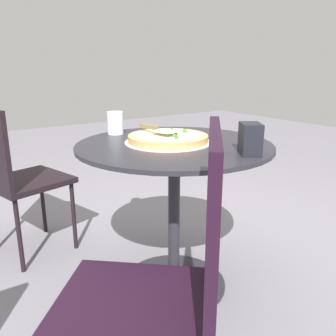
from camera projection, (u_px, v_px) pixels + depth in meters
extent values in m
plane|color=slate|center=(174.00, 284.00, 1.78)|extent=(10.00, 10.00, 0.00)
cylinder|color=#222128|center=(174.00, 145.00, 1.58)|extent=(0.87, 0.87, 0.02)
cylinder|color=#222128|center=(174.00, 218.00, 1.68)|extent=(0.05, 0.05, 0.68)
cylinder|color=#222128|center=(174.00, 283.00, 1.78)|extent=(0.51, 0.51, 0.02)
cylinder|color=silver|center=(168.00, 142.00, 1.59)|extent=(0.39, 0.39, 0.00)
cylinder|color=tan|center=(168.00, 138.00, 1.59)|extent=(0.36, 0.36, 0.03)
cylinder|color=beige|center=(168.00, 135.00, 1.58)|extent=(0.30, 0.30, 0.00)
sphere|color=#2E642F|center=(174.00, 136.00, 1.53)|extent=(0.02, 0.02, 0.02)
sphere|color=#2E641E|center=(177.00, 138.00, 1.49)|extent=(0.02, 0.02, 0.02)
sphere|color=#307120|center=(175.00, 136.00, 1.53)|extent=(0.01, 0.01, 0.01)
sphere|color=#307231|center=(165.00, 130.00, 1.65)|extent=(0.02, 0.02, 0.02)
sphere|color=#2E7628|center=(185.00, 131.00, 1.63)|extent=(0.02, 0.02, 0.02)
sphere|color=#36622C|center=(172.00, 129.00, 1.69)|extent=(0.01, 0.01, 0.01)
sphere|color=#2B6C2E|center=(176.00, 133.00, 1.59)|extent=(0.02, 0.02, 0.02)
cube|color=silver|center=(165.00, 131.00, 1.55)|extent=(0.11, 0.10, 0.00)
cube|color=brown|center=(149.00, 127.00, 1.62)|extent=(0.11, 0.04, 0.02)
cylinder|color=white|center=(115.00, 123.00, 1.77)|extent=(0.08, 0.08, 0.11)
cube|color=black|center=(250.00, 139.00, 1.37)|extent=(0.13, 0.12, 0.12)
cube|color=black|center=(132.00, 312.00, 0.90)|extent=(0.57, 0.57, 0.03)
cube|color=black|center=(211.00, 228.00, 0.81)|extent=(0.32, 0.29, 0.45)
cylinder|color=black|center=(93.00, 334.00, 1.15)|extent=(0.02, 0.02, 0.44)
cube|color=black|center=(28.00, 181.00, 2.00)|extent=(0.48, 0.48, 0.03)
cylinder|color=black|center=(43.00, 202.00, 2.29)|extent=(0.02, 0.02, 0.41)
cylinder|color=black|center=(74.00, 216.00, 2.08)|extent=(0.02, 0.02, 0.41)
cylinder|color=black|center=(19.00, 236.00, 1.84)|extent=(0.02, 0.02, 0.41)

